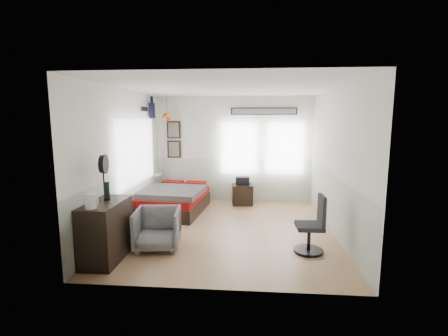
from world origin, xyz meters
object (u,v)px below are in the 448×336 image
(task_chair, at_px, (313,229))
(armchair, at_px, (157,229))
(nightstand, at_px, (242,195))
(bed, at_px, (175,200))
(dresser, at_px, (107,231))

(task_chair, bearing_deg, armchair, 179.13)
(armchair, relative_size, nightstand, 1.47)
(bed, relative_size, dresser, 1.92)
(armchair, height_order, task_chair, task_chair)
(task_chair, bearing_deg, nightstand, 111.14)
(armchair, bearing_deg, nightstand, 58.68)
(bed, height_order, armchair, armchair)
(bed, height_order, task_chair, task_chair)
(nightstand, bearing_deg, task_chair, -73.21)
(dresser, distance_m, nightstand, 3.92)
(nightstand, distance_m, task_chair, 3.11)
(dresser, relative_size, task_chair, 1.06)
(dresser, bearing_deg, bed, 80.34)
(bed, bearing_deg, dresser, -93.52)
(bed, xyz_separation_m, nightstand, (1.54, 0.79, -0.03))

